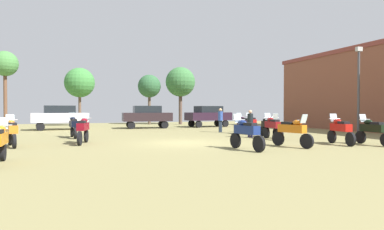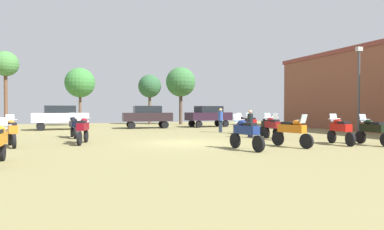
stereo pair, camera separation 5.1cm
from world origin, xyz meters
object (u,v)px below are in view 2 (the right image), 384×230
(tree_2, at_px, (80,83))
(motorcycle_3, at_px, (292,131))
(car_1, at_px, (60,116))
(tree_5, at_px, (181,82))
(motorcycle_8, at_px, (244,124))
(car_2, at_px, (209,115))
(motorcycle_2, at_px, (83,129))
(motorcycle_6, at_px, (246,132))
(tree_4, at_px, (5,65))
(motorcycle_4, at_px, (372,130))
(motorcycle_12, at_px, (340,130))
(motorcycle_9, at_px, (272,126))
(motorcycle_1, at_px, (12,131))
(tree_1, at_px, (150,87))
(person_3, at_px, (250,122))
(car_3, at_px, (147,115))
(lamp_post, at_px, (359,85))
(person_2, at_px, (221,118))
(motorcycle_5, at_px, (251,123))
(motorcycle_11, at_px, (73,126))
(motorcycle_10, at_px, (270,126))

(tree_2, bearing_deg, motorcycle_3, -69.53)
(car_1, distance_m, tree_5, 14.19)
(motorcycle_8, bearing_deg, car_2, 76.00)
(motorcycle_2, xyz_separation_m, car_1, (-1.48, 12.23, 0.43))
(motorcycle_6, xyz_separation_m, motorcycle_8, (4.25, 7.90, -0.03))
(tree_2, bearing_deg, tree_4, -173.43)
(motorcycle_4, distance_m, tree_4, 30.42)
(motorcycle_12, bearing_deg, motorcycle_2, 169.63)
(motorcycle_3, distance_m, motorcycle_9, 3.85)
(motorcycle_1, xyz_separation_m, motorcycle_12, (14.80, -4.34, 0.01))
(tree_1, xyz_separation_m, tree_4, (-13.94, -1.53, 1.58))
(person_3, bearing_deg, motorcycle_6, -113.78)
(car_3, height_order, lamp_post, lamp_post)
(motorcycle_6, bearing_deg, tree_2, 96.53)
(motorcycle_12, relative_size, person_2, 1.21)
(motorcycle_5, relative_size, person_3, 1.26)
(motorcycle_1, relative_size, motorcycle_8, 1.00)
(car_2, distance_m, car_3, 6.01)
(motorcycle_11, xyz_separation_m, car_3, (6.23, 8.19, 0.44))
(person_2, bearing_deg, motorcycle_3, 64.07)
(car_2, height_order, person_3, car_2)
(motorcycle_2, height_order, motorcycle_3, motorcycle_2)
(motorcycle_5, height_order, tree_2, tree_2)
(motorcycle_3, bearing_deg, car_2, -114.78)
(motorcycle_9, height_order, motorcycle_10, motorcycle_9)
(motorcycle_6, distance_m, car_1, 18.84)
(tree_5, bearing_deg, lamp_post, -67.44)
(motorcycle_5, height_order, tree_4, tree_4)
(motorcycle_5, xyz_separation_m, motorcycle_10, (-1.04, -3.99, 0.01))
(motorcycle_2, relative_size, person_3, 1.30)
(tree_1, distance_m, lamp_post, 21.48)
(motorcycle_5, xyz_separation_m, tree_1, (-4.20, 15.11, 3.51))
(car_1, bearing_deg, car_3, -97.87)
(tree_2, bearing_deg, motorcycle_2, -90.72)
(motorcycle_11, bearing_deg, car_2, 27.84)
(tree_1, bearing_deg, tree_5, -17.27)
(motorcycle_2, xyz_separation_m, tree_4, (-6.34, 17.68, 5.06))
(motorcycle_10, distance_m, car_2, 12.13)
(motorcycle_3, relative_size, motorcycle_12, 1.02)
(motorcycle_5, distance_m, person_3, 4.25)
(motorcycle_6, xyz_separation_m, car_3, (-0.58, 16.88, 0.43))
(motorcycle_4, height_order, motorcycle_6, motorcycle_6)
(motorcycle_4, distance_m, motorcycle_11, 16.19)
(car_2, relative_size, tree_1, 0.81)
(motorcycle_9, distance_m, tree_4, 25.50)
(car_3, bearing_deg, motorcycle_11, 146.26)
(motorcycle_1, relative_size, car_3, 0.49)
(tree_1, relative_size, tree_5, 0.87)
(motorcycle_2, height_order, person_2, person_2)
(car_3, xyz_separation_m, tree_2, (-5.56, 6.45, 3.21))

